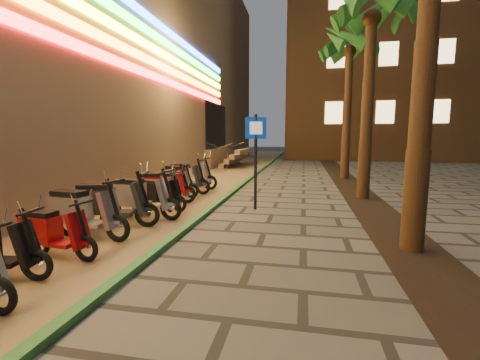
% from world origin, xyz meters
% --- Properties ---
extents(ground, '(120.00, 120.00, 0.00)m').
position_xyz_m(ground, '(0.00, 0.00, 0.00)').
color(ground, '#474442').
rests_on(ground, ground).
extents(parking_strip, '(3.40, 60.00, 0.01)m').
position_xyz_m(parking_strip, '(-2.60, 10.00, 0.01)').
color(parking_strip, '#8C7251').
rests_on(parking_strip, ground).
extents(green_curb, '(0.18, 60.00, 0.10)m').
position_xyz_m(green_curb, '(-0.90, 10.00, 0.05)').
color(green_curb, '#2A7234').
rests_on(green_curb, ground).
extents(planting_strip, '(1.20, 40.00, 0.02)m').
position_xyz_m(planting_strip, '(3.60, 5.00, 0.01)').
color(planting_strip, black).
rests_on(planting_strip, ground).
extents(apartment_block, '(18.00, 16.06, 25.00)m').
position_xyz_m(apartment_block, '(9.00, 32.00, 12.50)').
color(apartment_block, brown).
rests_on(apartment_block, ground).
extents(palm_c, '(2.97, 3.02, 6.91)m').
position_xyz_m(palm_c, '(3.60, 7.00, 5.73)').
color(palm_c, '#472D19').
rests_on(palm_c, ground).
extents(palm_d, '(2.97, 3.02, 7.16)m').
position_xyz_m(palm_d, '(3.60, 12.00, 5.94)').
color(palm_d, '#472D19').
rests_on(palm_d, ground).
extents(pedestrian_sign, '(0.57, 0.22, 2.66)m').
position_xyz_m(pedestrian_sign, '(0.31, 4.74, 1.72)').
color(pedestrian_sign, black).
rests_on(pedestrian_sign, ground).
extents(scooter_5, '(1.48, 0.54, 1.04)m').
position_xyz_m(scooter_5, '(-2.55, 0.43, 0.45)').
color(scooter_5, black).
rests_on(scooter_5, ground).
extents(scooter_6, '(1.80, 0.66, 1.26)m').
position_xyz_m(scooter_6, '(-2.76, 1.47, 0.55)').
color(scooter_6, black).
rests_on(scooter_6, ground).
extents(scooter_7, '(1.85, 0.84, 1.30)m').
position_xyz_m(scooter_7, '(-2.69, 2.28, 0.56)').
color(scooter_7, black).
rests_on(scooter_7, ground).
extents(scooter_8, '(1.83, 0.64, 1.29)m').
position_xyz_m(scooter_8, '(-2.42, 3.17, 0.56)').
color(scooter_8, black).
rests_on(scooter_8, ground).
extents(scooter_9, '(1.53, 0.78, 1.09)m').
position_xyz_m(scooter_9, '(-2.39, 4.17, 0.47)').
color(scooter_9, black).
rests_on(scooter_9, ground).
extents(scooter_10, '(1.75, 0.92, 1.25)m').
position_xyz_m(scooter_10, '(-2.69, 4.90, 0.54)').
color(scooter_10, black).
rests_on(scooter_10, ground).
extents(scooter_11, '(1.56, 0.77, 1.10)m').
position_xyz_m(scooter_11, '(-2.76, 5.80, 0.48)').
color(scooter_11, black).
rests_on(scooter_11, ground).
extents(scooter_12, '(1.83, 0.76, 1.29)m').
position_xyz_m(scooter_12, '(-2.73, 6.82, 0.56)').
color(scooter_12, black).
rests_on(scooter_12, ground).
extents(scooter_13, '(1.85, 0.70, 1.30)m').
position_xyz_m(scooter_13, '(-2.77, 7.60, 0.56)').
color(scooter_13, black).
rests_on(scooter_13, ground).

